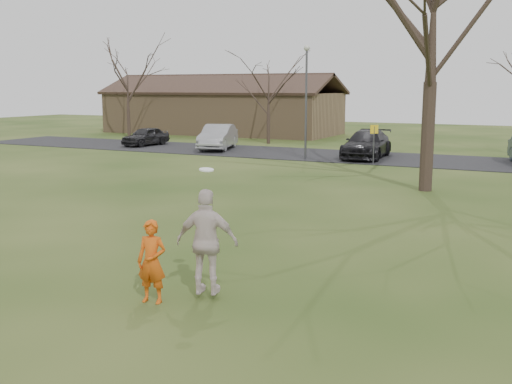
# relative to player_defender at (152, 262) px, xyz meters

# --- Properties ---
(ground) EXTENTS (120.00, 120.00, 0.00)m
(ground) POSITION_rel_player_defender_xyz_m (0.20, 0.02, -0.79)
(ground) COLOR #1E380F
(ground) RESTS_ON ground
(parking_strip) EXTENTS (62.00, 6.50, 0.04)m
(parking_strip) POSITION_rel_player_defender_xyz_m (0.20, 25.02, -0.77)
(parking_strip) COLOR black
(parking_strip) RESTS_ON ground
(player_defender) EXTENTS (0.63, 0.47, 1.58)m
(player_defender) POSITION_rel_player_defender_xyz_m (0.00, 0.00, 0.00)
(player_defender) COLOR #CE5011
(player_defender) RESTS_ON ground
(car_0) EXTENTS (1.85, 3.85, 1.27)m
(car_0) POSITION_rel_player_defender_xyz_m (-18.63, 25.17, -0.12)
(car_0) COLOR #232325
(car_0) RESTS_ON parking_strip
(car_1) EXTENTS (3.00, 5.12, 1.60)m
(car_1) POSITION_rel_player_defender_xyz_m (-12.85, 25.07, 0.05)
(car_1) COLOR #9C9DA1
(car_1) RESTS_ON parking_strip
(car_3) EXTENTS (2.49, 5.40, 1.53)m
(car_3) POSITION_rel_player_defender_xyz_m (-2.92, 24.66, 0.02)
(car_3) COLOR black
(car_3) RESTS_ON parking_strip
(catching_play) EXTENTS (1.27, 0.78, 2.43)m
(catching_play) POSITION_rel_player_defender_xyz_m (0.85, 0.60, 0.34)
(catching_play) COLOR beige
(catching_play) RESTS_ON ground
(building) EXTENTS (20.60, 8.50, 5.14)m
(building) POSITION_rel_player_defender_xyz_m (-19.80, 38.02, 1.14)
(building) COLOR #8C6D4C
(building) RESTS_ON ground
(lamp_post) EXTENTS (0.34, 0.34, 6.27)m
(lamp_post) POSITION_rel_player_defender_xyz_m (-5.80, 22.52, 3.18)
(lamp_post) COLOR #47474C
(lamp_post) RESTS_ON ground
(sign_yellow) EXTENTS (0.35, 0.35, 2.08)m
(sign_yellow) POSITION_rel_player_defender_xyz_m (-1.80, 22.02, 0.66)
(sign_yellow) COLOR #47474C
(sign_yellow) RESTS_ON ground
(big_tree) EXTENTS (9.00, 9.00, 14.00)m
(big_tree) POSITION_rel_player_defender_xyz_m (2.20, 15.02, 6.21)
(big_tree) COLOR #352821
(big_tree) RESTS_ON ground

